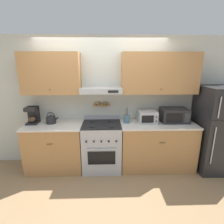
# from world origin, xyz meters

# --- Properties ---
(ground_plane) EXTENTS (16.00, 16.00, 0.00)m
(ground_plane) POSITION_xyz_m (0.00, 0.00, 0.00)
(ground_plane) COLOR #937551
(wall_back) EXTENTS (5.20, 0.46, 2.55)m
(wall_back) POSITION_xyz_m (0.08, 0.60, 1.49)
(wall_back) COLOR silver
(wall_back) RESTS_ON ground_plane
(counter_left) EXTENTS (1.08, 0.65, 0.92)m
(counter_left) POSITION_xyz_m (-0.91, 0.33, 0.46)
(counter_left) COLOR #AD7A47
(counter_left) RESTS_ON ground_plane
(counter_right) EXTENTS (1.44, 0.65, 0.92)m
(counter_right) POSITION_xyz_m (1.09, 0.33, 0.46)
(counter_right) COLOR #AD7A47
(counter_right) RESTS_ON ground_plane
(stove_range) EXTENTS (0.73, 0.66, 1.01)m
(stove_range) POSITION_xyz_m (0.00, 0.32, 0.47)
(stove_range) COLOR #ADAFB5
(stove_range) RESTS_ON ground_plane
(refrigerator) EXTENTS (0.75, 0.76, 1.64)m
(refrigerator) POSITION_xyz_m (2.23, 0.26, 0.82)
(refrigerator) COLOR #232326
(refrigerator) RESTS_ON ground_plane
(tea_kettle) EXTENTS (0.23, 0.18, 0.22)m
(tea_kettle) POSITION_xyz_m (-0.97, 0.40, 1.01)
(tea_kettle) COLOR #232326
(tea_kettle) RESTS_ON counter_left
(coffee_maker) EXTENTS (0.21, 0.23, 0.33)m
(coffee_maker) POSITION_xyz_m (-1.32, 0.43, 1.09)
(coffee_maker) COLOR black
(coffee_maker) RESTS_ON counter_left
(microwave) EXTENTS (0.51, 0.36, 0.27)m
(microwave) POSITION_xyz_m (1.42, 0.41, 1.06)
(microwave) COLOR #232326
(microwave) RESTS_ON counter_right
(utensil_crock) EXTENTS (0.12, 0.12, 0.30)m
(utensil_crock) POSITION_xyz_m (0.49, 0.40, 1.00)
(utensil_crock) COLOR slate
(utensil_crock) RESTS_ON counter_right
(toaster_oven) EXTENTS (0.35, 0.32, 0.23)m
(toaster_oven) POSITION_xyz_m (0.89, 0.39, 1.04)
(toaster_oven) COLOR #ADAFB5
(toaster_oven) RESTS_ON counter_right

